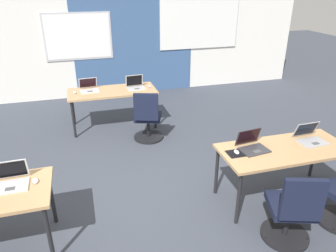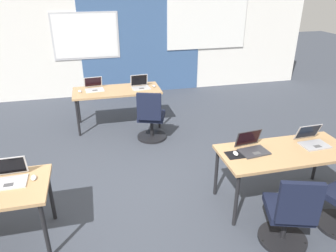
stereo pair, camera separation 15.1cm
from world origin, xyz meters
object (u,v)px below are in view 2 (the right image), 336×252
object	(u,v)px
laptop_near_right_end	(312,140)
chair_near_right_inner	(289,217)
mouse_near_left_inner	(34,178)
laptop_near_right_inner	(252,147)
laptop_far_right	(140,85)
desk_near_right	(285,155)
desk_far_center	(117,93)
mouse_far_right	(154,86)
laptop_near_left_inner	(10,177)
chair_far_right	(151,120)
laptop_far_left	(94,87)
mouse_far_left	(80,91)
mouse_near_right_inner	(236,153)

from	to	relation	value
laptop_near_right_end	chair_near_right_inner	xyz separation A→B (m)	(-0.76, -0.79, -0.39)
mouse_near_left_inner	laptop_near_right_inner	world-z (taller)	laptop_near_right_inner
laptop_far_right	desk_near_right	bearing A→B (deg)	-69.66
desk_far_center	mouse_far_right	world-z (taller)	mouse_far_right
laptop_far_right	laptop_near_left_inner	distance (m)	3.24
mouse_near_left_inner	laptop_near_right_inner	xyz separation A→B (m)	(2.46, 0.02, 0.03)
laptop_far_right	chair_far_right	bearing A→B (deg)	-90.80
desk_far_center	chair_far_right	world-z (taller)	chair_far_right
laptop_far_right	mouse_far_right	world-z (taller)	laptop_far_right
laptop_far_right	laptop_far_left	bearing A→B (deg)	168.99
mouse_far_left	laptop_near_left_inner	xyz separation A→B (m)	(-0.66, -2.72, 0.03)
chair_far_right	mouse_near_left_inner	world-z (taller)	chair_far_right
mouse_near_right_inner	chair_near_right_inner	world-z (taller)	chair_near_right_inner
mouse_far_right	laptop_near_right_end	bearing A→B (deg)	-61.86
chair_far_right	chair_near_right_inner	bearing A→B (deg)	127.41
laptop_near_right_inner	mouse_far_right	bearing A→B (deg)	96.69
chair_far_right	laptop_near_right_end	size ratio (longest dim) A/B	2.70
laptop_near_left_inner	mouse_near_right_inner	xyz separation A→B (m)	(2.45, -0.05, -0.03)
desk_far_center	laptop_near_right_end	bearing A→B (deg)	-51.52
laptop_far_left	mouse_near_left_inner	size ratio (longest dim) A/B	3.33
desk_far_center	mouse_near_right_inner	bearing A→B (deg)	-67.82
laptop_far_left	mouse_near_left_inner	bearing A→B (deg)	-109.35
mouse_near_left_inner	mouse_far_left	bearing A→B (deg)	80.95
laptop_far_left	laptop_near_left_inner	world-z (taller)	laptop_near_left_inner
desk_near_right	desk_far_center	xyz separation A→B (m)	(-1.75, 2.80, 0.00)
laptop_near_right_end	chair_near_right_inner	bearing A→B (deg)	-135.91
laptop_near_right_end	mouse_near_left_inner	bearing A→B (deg)	178.01
desk_near_right	mouse_far_right	xyz separation A→B (m)	(-1.05, 2.81, 0.08)
chair_far_right	laptop_near_right_end	bearing A→B (deg)	149.49
laptop_near_left_inner	laptop_near_right_inner	xyz separation A→B (m)	(2.68, 0.00, -0.00)
laptop_near_left_inner	chair_far_right	bearing A→B (deg)	45.63
desk_far_center	laptop_far_left	xyz separation A→B (m)	(-0.41, 0.10, 0.11)
mouse_far_left	laptop_near_right_inner	xyz separation A→B (m)	(2.02, -2.72, 0.03)
laptop_near_right_end	laptop_near_left_inner	world-z (taller)	laptop_near_left_inner
desk_far_center	laptop_far_left	distance (m)	0.43
desk_far_center	chair_far_right	size ratio (longest dim) A/B	1.74
mouse_far_right	mouse_far_left	bearing A→B (deg)	179.39
mouse_far_right	laptop_near_left_inner	distance (m)	3.39
mouse_far_left	mouse_near_left_inner	bearing A→B (deg)	-99.05
mouse_near_left_inner	mouse_far_right	bearing A→B (deg)	56.49
laptop_far_right	laptop_near_right_end	xyz separation A→B (m)	(1.72, -2.73, -0.00)
desk_far_center	chair_near_right_inner	distance (m)	3.79
mouse_near_left_inner	chair_near_right_inner	world-z (taller)	chair_near_right_inner
chair_far_right	laptop_far_left	distance (m)	1.30
chair_far_right	mouse_far_left	bearing A→B (deg)	-14.56
desk_far_center	laptop_near_right_end	size ratio (longest dim) A/B	4.69
laptop_far_left	laptop_near_right_end	distance (m)	3.82
laptop_far_right	mouse_far_left	size ratio (longest dim) A/B	3.10
laptop_far_left	laptop_near_left_inner	size ratio (longest dim) A/B	1.07
desk_far_center	chair_far_right	distance (m)	0.94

